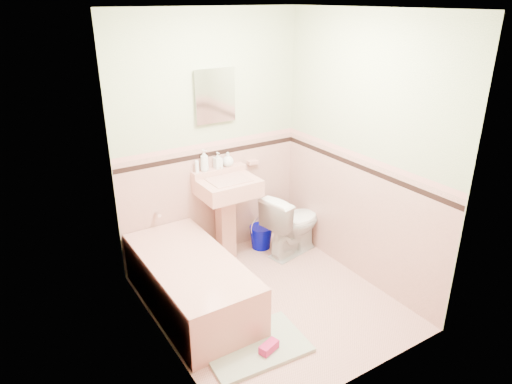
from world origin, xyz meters
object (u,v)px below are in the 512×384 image
soap_bottle_left (204,160)px  bathtub (191,284)px  soap_bottle_mid (218,160)px  soap_bottle_right (228,159)px  toilet (292,223)px  sink (228,220)px  bucket (261,237)px  shoe (269,347)px  medicine_cabinet (215,96)px

soap_bottle_left → bathtub: bearing=-126.4°
soap_bottle_mid → soap_bottle_right: 0.12m
toilet → sink: bearing=58.0°
bathtub → soap_bottle_left: soap_bottle_left is taller
sink → bucket: bearing=4.3°
shoe → medicine_cabinet: bearing=57.1°
soap_bottle_right → toilet: size_ratio=0.22×
medicine_cabinet → bathtub: bearing=-132.6°
soap_bottle_left → soap_bottle_mid: (0.15, 0.00, -0.03)m
soap_bottle_mid → toilet: soap_bottle_mid is taller
sink → soap_bottle_mid: bearing=91.9°
soap_bottle_left → bucket: (0.58, -0.15, -0.95)m
bathtub → shoe: bathtub is taller
soap_bottle_right → toilet: bearing=-37.3°
soap_bottle_mid → shoe: size_ratio=1.00×
sink → soap_bottle_left: bearing=130.9°
sink → soap_bottle_left: (-0.16, 0.18, 0.63)m
soap_bottle_right → sink: bearing=-121.4°
shoe → soap_bottle_left: bearing=62.1°
toilet → medicine_cabinet: bearing=43.4°
sink → toilet: (0.65, -0.23, -0.11)m
bathtub → soap_bottle_left: bearing=53.6°
toilet → shoe: toilet is taller
sink → toilet: bearing=-19.6°
soap_bottle_left → soap_bottle_right: bearing=0.0°
medicine_cabinet → toilet: bearing=-34.2°
bathtub → soap_bottle_right: soap_bottle_right is taller
medicine_cabinet → soap_bottle_right: 0.66m
soap_bottle_left → soap_bottle_right: soap_bottle_left is taller
soap_bottle_left → soap_bottle_mid: 0.15m
bucket → shoe: size_ratio=1.51×
medicine_cabinet → soap_bottle_mid: (-0.01, -0.03, -0.65)m
soap_bottle_left → toilet: 1.17m
soap_bottle_mid → bathtub: bearing=-133.5°
toilet → shoe: 1.63m
bathtub → sink: 0.89m
bathtub → toilet: size_ratio=2.18×
soap_bottle_right → toilet: soap_bottle_right is taller
soap_bottle_right → shoe: bearing=-109.0°
medicine_cabinet → shoe: bearing=-105.1°
bathtub → bucket: (1.10, 0.56, -0.10)m
bucket → toilet: bearing=-49.2°
medicine_cabinet → soap_bottle_mid: size_ratio=2.98×
soap_bottle_right → bucket: 0.98m
soap_bottle_right → toilet: 0.98m
soap_bottle_left → shoe: bearing=-100.1°
soap_bottle_right → shoe: size_ratio=0.89×
toilet → soap_bottle_mid: bearing=45.5°
medicine_cabinet → bucket: medicine_cabinet is taller
soap_bottle_left → toilet: soap_bottle_left is taller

